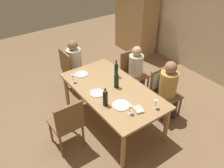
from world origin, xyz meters
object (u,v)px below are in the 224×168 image
Objects in this scene: dining_table at (112,93)px; wine_bottle_dark_red at (116,80)px; chair_near at (67,122)px; armoire_cabinet at (136,11)px; wine_glass_near_left at (73,77)px; chair_far_right at (162,86)px; person_woman_host at (169,87)px; dinner_plate_guest_left at (97,93)px; chair_far_left at (133,70)px; chair_left_end at (71,68)px; dinner_plate_host at (81,74)px; dinner_plate_guest_right at (121,105)px; wine_bottle_short_olive at (105,98)px; wine_glass_near_right at (130,108)px; person_man_bearded at (137,68)px; wine_bottle_tall_green at (116,70)px; wine_glass_centre at (156,102)px; person_man_guest at (75,61)px.

wine_bottle_dark_red is (-0.00, 0.09, 0.21)m from dining_table.
armoire_cabinet is at bearing 34.16° from chair_near.
dining_table is 0.72m from wine_glass_near_left.
chair_far_right is 0.81× the size of person_woman_host.
armoire_cabinet is 3.24m from dinner_plate_guest_left.
chair_left_end is at bearing -39.86° from chair_far_left.
dinner_plate_guest_right is (1.12, 0.05, 0.00)m from dinner_plate_host.
wine_bottle_dark_red is 0.76m from wine_glass_near_left.
wine_glass_near_right is (0.36, 0.17, -0.03)m from wine_bottle_short_olive.
dinner_plate_guest_right is (0.13, -1.03, 0.14)m from chair_far_right.
person_man_bearded is at bearing 114.29° from dining_table.
chair_far_left is 2.80× the size of wine_bottle_tall_green.
dining_table is 1.33m from chair_left_end.
dinner_plate_guest_right is at bearing 7.14° from chair_far_right.
chair_near is at bearing -108.79° from wine_bottle_short_olive.
wine_bottle_short_olive is at bearing 29.33° from person_man_bearded.
chair_near is 1.35m from wine_glass_centre.
person_man_bearded is 3.30× the size of wine_bottle_tall_green.
dining_table is 0.23m from wine_bottle_dark_red.
chair_left_end is 1.77m from dinner_plate_guest_right.
wine_glass_near_left is at bearing -37.69° from person_woman_host.
person_man_bearded is (0.11, -0.00, 0.10)m from chair_far_left.
wine_glass_centre is (1.28, -0.65, 0.30)m from chair_far_left.
wine_glass_near_right reaches higher than dining_table.
wine_bottle_tall_green is 1.08× the size of wine_bottle_dark_red.
person_woman_host is at bearing 90.00° from chair_far_right.
person_woman_host is (0.15, 0.00, 0.06)m from chair_far_right.
wine_bottle_tall_green is 0.34m from wine_bottle_dark_red.
chair_left_end is at bearing -90.00° from person_man_guest.
armoire_cabinet is 2.37× the size of chair_far_right.
wine_bottle_short_olive reaches higher than chair_near.
person_woman_host is 1.24m from wine_bottle_short_olive.
chair_left_end is 0.16m from person_man_guest.
wine_bottle_tall_green is 0.83m from wine_bottle_short_olive.
wine_bottle_tall_green reaches higher than chair_left_end.
person_woman_host is 3.74× the size of wine_bottle_dark_red.
wine_glass_centre is 0.52m from dinner_plate_guest_right.
chair_far_left is 1.87m from chair_near.
armoire_cabinet reaches higher than dining_table.
dinner_plate_guest_right is (0.47, 0.13, 0.00)m from dinner_plate_guest_left.
person_man_bearded is 0.92m from wine_bottle_dark_red.
wine_bottle_short_olive reaches higher than chair_far_right.
wine_bottle_short_olive is 2.05× the size of wine_glass_near_right.
person_man_bearded is (-0.85, -0.00, -0.03)m from person_woman_host.
wine_glass_near_left is 1.48m from wine_glass_centre.
person_woman_host is (0.96, 0.00, 0.13)m from chair_far_left.
person_woman_host is 7.66× the size of wine_glass_centre.
dinner_plate_guest_right is at bearing 2.38° from dinner_plate_host.
wine_glass_near_left is (-0.86, -1.31, 0.24)m from chair_far_right.
armoire_cabinet is 7.96× the size of dinner_plate_guest_right.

